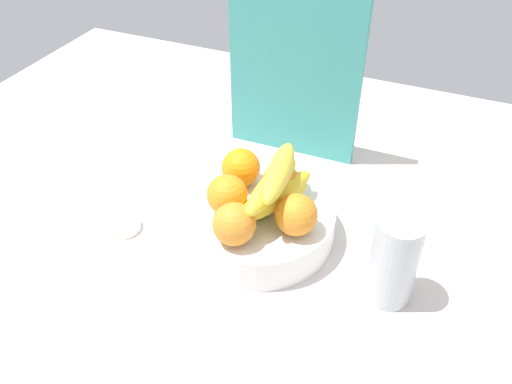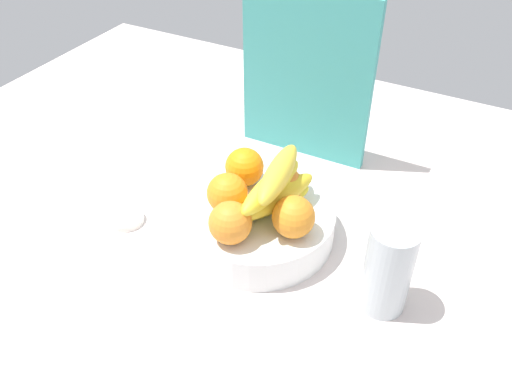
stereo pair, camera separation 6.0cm
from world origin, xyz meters
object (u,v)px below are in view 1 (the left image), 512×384
Objects in this scene: orange_back_left at (281,184)px; cutting_board at (294,76)px; orange_front_right at (234,224)px; jar_lid at (123,226)px; orange_center at (296,215)px; orange_back_right at (241,168)px; banana_bunch at (275,189)px; fruit_bowl at (256,223)px; thermos_tumbler at (394,260)px; orange_front_left at (227,195)px.

orange_back_left is 0.20× the size of cutting_board.
orange_front_right is 1.11× the size of jar_lid.
orange_center is 1.00× the size of orange_back_right.
orange_front_right is 0.39× the size of banana_bunch.
cutting_board is at bearing 104.26° from banana_bunch.
banana_bunch reaches higher than jar_lid.
cutting_board reaches higher than fruit_bowl.
cutting_board is 5.56× the size of jar_lid.
banana_bunch is (0.32, -3.87, 1.71)cm from orange_back_left.
orange_front_right is 1.00× the size of orange_center.
orange_front_right is 9.75cm from banana_bunch.
cutting_board is (-7.06, 25.15, 8.02)cm from orange_back_left.
fruit_bowl reaches higher than jar_lid.
orange_front_right and orange_back_left have the same top height.
thermos_tumbler is at bearing -49.83° from cutting_board.
cutting_board is at bearing 130.79° from thermos_tumbler.
orange_front_right is at bearing -91.20° from fruit_bowl.
cutting_board is 45.78cm from thermos_tumbler.
cutting_board is 2.27× the size of thermos_tumbler.
orange_back_right is at bearing 148.72° from orange_center.
orange_front_left is at bearing -91.29° from cutting_board.
cutting_board reaches higher than orange_front_left.
orange_center is at bearing -69.43° from cutting_board.
orange_back_left is at bearing -74.94° from cutting_board.
fruit_bowl is at bearing 18.44° from jar_lid.
orange_back_left is at bearing 55.41° from fruit_bowl.
thermos_tumbler is at bearing -21.37° from orange_back_left.
fruit_bowl is 3.89× the size of orange_back_left.
orange_back_right is 10.60cm from banana_bunch.
fruit_bowl is 8.55cm from orange_back_left.
orange_back_right is 0.20× the size of cutting_board.
jar_lid is at bearing -175.90° from thermos_tumbler.
cutting_board reaches higher than orange_front_right.
orange_back_left reaches higher than jar_lid.
banana_bunch is at bearing 7.20° from fruit_bowl.
jar_lid is at bearing -162.87° from banana_bunch.
cutting_board is at bearing 95.90° from orange_front_right.
orange_back_right reaches higher than fruit_bowl.
orange_front_left reaches higher than jar_lid.
orange_center is at bearing 36.04° from orange_front_right.
orange_center is at bearing -1.08° from orange_front_left.
thermos_tumbler reaches higher than orange_front_right.
thermos_tumbler is at bearing -18.66° from orange_back_right.
orange_front_right is at bearing -103.73° from orange_back_left.
thermos_tumbler is at bearing 9.38° from orange_front_right.
thermos_tumbler is (16.83, -1.95, -2.04)cm from orange_center.
orange_center is (12.71, -0.24, 0.00)cm from orange_front_left.
banana_bunch reaches higher than orange_center.
fruit_bowl is 3.89× the size of orange_center.
orange_front_left and orange_back_left have the same top height.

